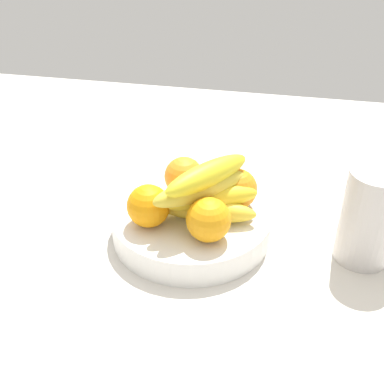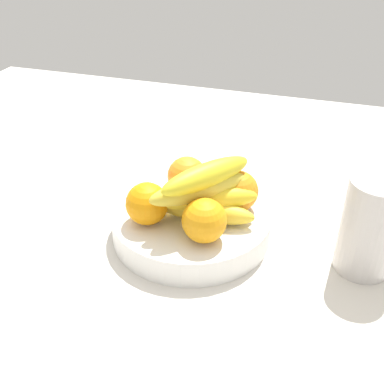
# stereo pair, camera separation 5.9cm
# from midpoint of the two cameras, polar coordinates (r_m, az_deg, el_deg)

# --- Properties ---
(ground_plane) EXTENTS (1.80, 1.40, 0.03)m
(ground_plane) POSITION_cam_midpoint_polar(r_m,az_deg,el_deg) (0.85, -1.71, -4.95)
(ground_plane) COLOR beige
(fruit_bowl) EXTENTS (0.27, 0.27, 0.05)m
(fruit_bowl) POSITION_cam_midpoint_polar(r_m,az_deg,el_deg) (0.81, -2.10, -3.84)
(fruit_bowl) COLOR white
(fruit_bowl) RESTS_ON ground_plane
(orange_front_left) EXTENTS (0.07, 0.07, 0.07)m
(orange_front_left) POSITION_cam_midpoint_polar(r_m,az_deg,el_deg) (0.83, -3.04, 1.87)
(orange_front_left) COLOR orange
(orange_front_left) RESTS_ON fruit_bowl
(orange_front_right) EXTENTS (0.07, 0.07, 0.07)m
(orange_front_right) POSITION_cam_midpoint_polar(r_m,az_deg,el_deg) (0.76, -7.60, -1.75)
(orange_front_right) COLOR orange
(orange_front_right) RESTS_ON fruit_bowl
(orange_center) EXTENTS (0.07, 0.07, 0.07)m
(orange_center) POSITION_cam_midpoint_polar(r_m,az_deg,el_deg) (0.72, -0.32, -3.48)
(orange_center) COLOR orange
(orange_center) RESTS_ON fruit_bowl
(orange_back_left) EXTENTS (0.07, 0.07, 0.07)m
(orange_back_left) POSITION_cam_midpoint_polar(r_m,az_deg,el_deg) (0.79, 3.36, 0.33)
(orange_back_left) COLOR orange
(orange_back_left) RESTS_ON fruit_bowl
(banana_bunch) EXTENTS (0.17, 0.16, 0.11)m
(banana_bunch) POSITION_cam_midpoint_polar(r_m,az_deg,el_deg) (0.75, -0.66, -0.15)
(banana_bunch) COLOR yellow
(banana_bunch) RESTS_ON fruit_bowl
(thermos_tumbler) EXTENTS (0.09, 0.09, 0.16)m
(thermos_tumbler) POSITION_cam_midpoint_polar(r_m,az_deg,el_deg) (0.77, 18.81, -2.97)
(thermos_tumbler) COLOR beige
(thermos_tumbler) RESTS_ON ground_plane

